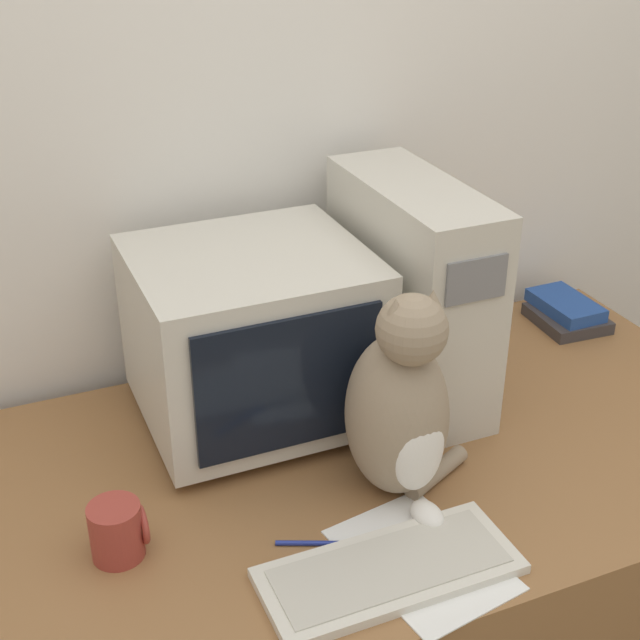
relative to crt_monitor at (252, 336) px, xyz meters
The scene contains 10 objects.
wall_back 0.48m from the crt_monitor, 63.51° to the left, with size 7.00×0.05×2.50m.
desk 0.61m from the crt_monitor, 55.21° to the right, with size 1.73×0.90×0.71m.
crt_monitor is the anchor object (origin of this frame).
computer_tower 0.35m from the crt_monitor, ahead, with size 0.18×0.48×0.47m.
keyboard 0.56m from the crt_monitor, 85.02° to the right, with size 0.43×0.18×0.02m.
cat 0.37m from the crt_monitor, 64.20° to the right, with size 0.26×0.26×0.41m.
book_stack 0.88m from the crt_monitor, ahead, with size 0.17×0.20×0.06m.
pen 0.46m from the crt_monitor, 95.24° to the right, with size 0.13×0.06×0.01m.
paper_sheet 0.56m from the crt_monitor, 77.89° to the right, with size 0.26×0.33×0.00m.
mug 0.48m from the crt_monitor, 138.91° to the right, with size 0.10×0.09×0.10m.
Camera 1 is at (-0.64, -0.83, 1.76)m, focal length 50.00 mm.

